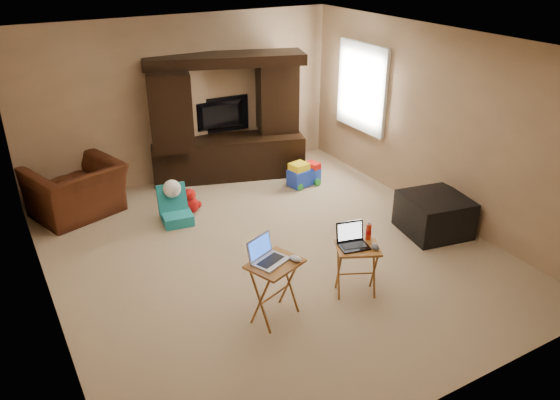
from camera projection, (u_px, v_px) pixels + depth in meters
floor at (272, 253)px, 6.68m from camera, size 5.50×5.50×0.00m
ceiling at (270, 44)px, 5.59m from camera, size 5.50×5.50×0.00m
wall_back at (183, 100)px, 8.28m from camera, size 5.00×0.00×5.00m
wall_front at (453, 276)px, 3.99m from camera, size 5.00×0.00×5.00m
wall_left at (34, 207)px, 5.02m from camera, size 0.00×5.50×5.50m
wall_right at (435, 123)px, 7.26m from camera, size 0.00×5.50×5.50m
window_pane at (363, 87)px, 8.39m from camera, size 0.00×1.20×1.20m
window_frame at (362, 87)px, 8.39m from camera, size 0.06×1.14×1.34m
entertainment_center at (227, 118)px, 8.40m from camera, size 2.44×1.30×1.94m
television at (221, 117)px, 8.60m from camera, size 0.99×0.22×0.57m
recliner at (76, 190)px, 7.44m from camera, size 1.38×1.29×0.73m
child_rocker at (176, 206)px, 7.26m from camera, size 0.44×0.49×0.52m
plush_toy at (190, 201)px, 7.57m from camera, size 0.33×0.28×0.37m
push_toy at (304, 173)px, 8.43m from camera, size 0.57×0.45×0.38m
ottoman at (434, 215)px, 7.05m from camera, size 0.90×0.90×0.50m
tray_table_left at (275, 291)px, 5.41m from camera, size 0.61×0.55×0.65m
tray_table_right at (356, 270)px, 5.80m from camera, size 0.55×0.51×0.58m
laptop_left at (271, 251)px, 5.22m from camera, size 0.42×0.39×0.24m
laptop_right at (354, 237)px, 5.62m from camera, size 0.35×0.32×0.24m
mouse_left at (295, 258)px, 5.29m from camera, size 0.13×0.15×0.05m
mouse_right at (375, 247)px, 5.63m from camera, size 0.11×0.13×0.05m
water_bottle at (369, 232)px, 5.79m from camera, size 0.06×0.06×0.18m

